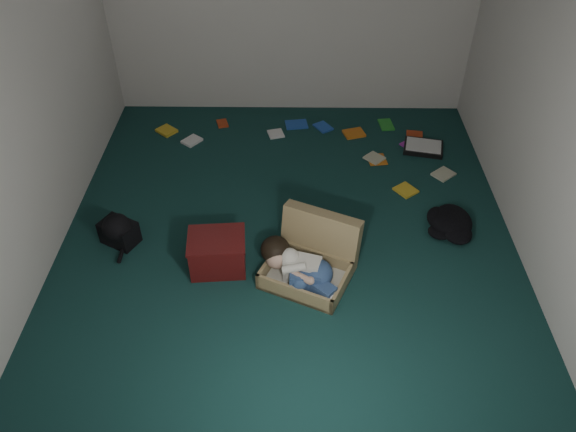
{
  "coord_description": "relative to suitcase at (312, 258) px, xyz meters",
  "views": [
    {
      "loc": [
        0.04,
        -3.7,
        3.43
      ],
      "look_at": [
        0.0,
        -0.15,
        0.35
      ],
      "focal_mm": 35.0,
      "sensor_mm": 36.0,
      "label": 1
    }
  ],
  "objects": [
    {
      "name": "book_scatter",
      "position": [
        0.2,
        1.96,
        -0.14
      ],
      "size": [
        3.15,
        1.45,
        0.02
      ],
      "color": "gold",
      "rests_on": "floor"
    },
    {
      "name": "backpack",
      "position": [
        -1.68,
        0.34,
        -0.03
      ],
      "size": [
        0.48,
        0.45,
        0.23
      ],
      "primitive_type": null,
      "rotation": [
        0.0,
        0.0,
        -0.49
      ],
      "color": "black",
      "rests_on": "floor"
    },
    {
      "name": "clothing_pile",
      "position": [
        1.29,
        0.5,
        -0.08
      ],
      "size": [
        0.5,
        0.44,
        0.14
      ],
      "primitive_type": null,
      "rotation": [
        0.0,
        0.0,
        0.17
      ],
      "color": "black",
      "rests_on": "floor"
    },
    {
      "name": "wall_front",
      "position": [
        -0.2,
        -1.8,
        1.15
      ],
      "size": [
        4.5,
        0.0,
        4.5
      ],
      "primitive_type": "plane",
      "rotation": [
        -1.57,
        0.0,
        0.0
      ],
      "color": "silver",
      "rests_on": "ground"
    },
    {
      "name": "person",
      "position": [
        -0.11,
        -0.13,
        0.04
      ],
      "size": [
        0.64,
        0.55,
        0.3
      ],
      "rotation": [
        0.0,
        0.0,
        -0.42
      ],
      "color": "silver",
      "rests_on": "suitcase"
    },
    {
      "name": "suitcase",
      "position": [
        0.0,
        0.0,
        0.0
      ],
      "size": [
        0.87,
        0.87,
        0.49
      ],
      "rotation": [
        0.0,
        0.0,
        -0.42
      ],
      "color": "#A08858",
      "rests_on": "floor"
    },
    {
      "name": "paper_tray",
      "position": [
        1.24,
        1.82,
        -0.12
      ],
      "size": [
        0.47,
        0.39,
        0.06
      ],
      "rotation": [
        0.0,
        0.0,
        -0.21
      ],
      "color": "black",
      "rests_on": "floor"
    },
    {
      "name": "wall_right",
      "position": [
        1.8,
        0.45,
        1.15
      ],
      "size": [
        0.0,
        4.5,
        4.5
      ],
      "primitive_type": "plane",
      "rotation": [
        1.57,
        0.0,
        -1.57
      ],
      "color": "silver",
      "rests_on": "ground"
    },
    {
      "name": "wall_left",
      "position": [
        -2.2,
        0.45,
        1.15
      ],
      "size": [
        0.0,
        4.5,
        4.5
      ],
      "primitive_type": "plane",
      "rotation": [
        1.57,
        0.0,
        1.57
      ],
      "color": "silver",
      "rests_on": "ground"
    },
    {
      "name": "floor",
      "position": [
        -0.2,
        0.45,
        -0.15
      ],
      "size": [
        4.5,
        4.5,
        0.0
      ],
      "primitive_type": "plane",
      "color": "#123431",
      "rests_on": "ground"
    },
    {
      "name": "maroon_bin",
      "position": [
        -0.78,
        0.04,
        0.02
      ],
      "size": [
        0.5,
        0.41,
        0.32
      ],
      "rotation": [
        0.0,
        0.0,
        0.08
      ],
      "color": "#4C100F",
      "rests_on": "floor"
    }
  ]
}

